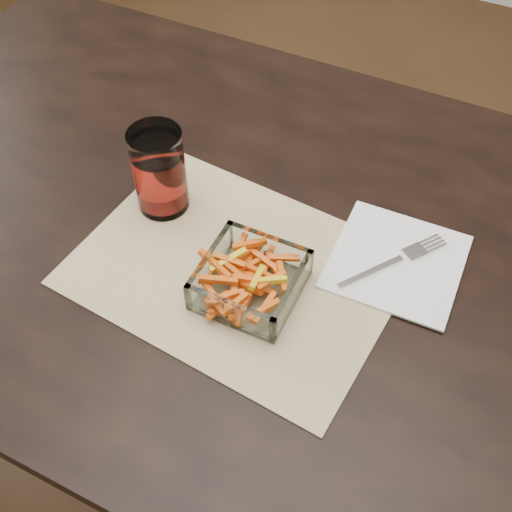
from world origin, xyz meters
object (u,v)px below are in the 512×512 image
object	(u,v)px
fork	(396,260)
glass_bowl	(250,282)
dining_table	(277,273)
tumbler	(160,173)

from	to	relation	value
fork	glass_bowl	bearing A→B (deg)	-105.15
dining_table	tumbler	distance (m)	0.25
glass_bowl	fork	xyz separation A→B (m)	(0.17, 0.14, -0.02)
glass_bowl	tumbler	bearing A→B (deg)	154.84
dining_table	tumbler	xyz separation A→B (m)	(-0.19, -0.02, 0.16)
dining_table	glass_bowl	size ratio (longest dim) A/B	11.87
dining_table	tumbler	world-z (taller)	tumbler
tumbler	fork	distance (m)	0.37
dining_table	fork	size ratio (longest dim) A/B	9.92
glass_bowl	fork	distance (m)	0.22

